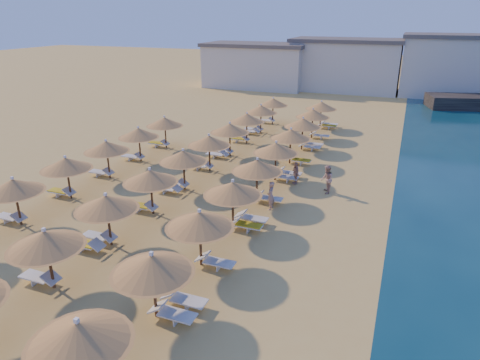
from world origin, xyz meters
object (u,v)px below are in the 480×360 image
at_px(parasol_row_west, 183,157).
at_px(beachgoer_a, 271,196).
at_px(parasol_row_east, 257,166).
at_px(beachgoer_c, 296,173).
at_px(beachgoer_b, 327,179).

height_order(parasol_row_west, beachgoer_a, parasol_row_west).
xyz_separation_m(parasol_row_west, beachgoer_a, (6.02, -0.80, -1.36)).
height_order(parasol_row_east, beachgoer_c, parasol_row_east).
bearing_deg(beachgoer_a, beachgoer_b, 140.45).
distance_m(parasol_row_west, beachgoer_a, 6.23).
bearing_deg(parasol_row_west, parasol_row_east, 0.00).
height_order(parasol_row_east, parasol_row_west, same).
bearing_deg(beachgoer_a, parasol_row_west, -101.75).
bearing_deg(beachgoer_b, parasol_row_west, -88.75).
bearing_deg(beachgoer_c, beachgoer_b, 33.99).
height_order(beachgoer_a, beachgoer_c, beachgoer_a).
bearing_deg(parasol_row_east, beachgoer_c, 68.00).
distance_m(beachgoer_b, beachgoer_c, 2.35).
relative_size(parasol_row_east, beachgoer_c, 26.83).
height_order(beachgoer_b, beachgoer_c, beachgoer_b).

